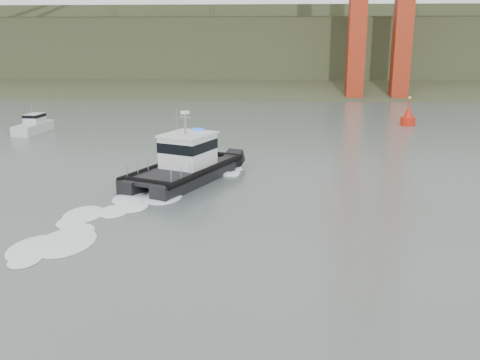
# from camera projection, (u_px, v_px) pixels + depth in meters

# --- Properties ---
(ground) EXTENTS (400.00, 400.00, 0.00)m
(ground) POSITION_uv_depth(u_px,v_px,m) (199.00, 266.00, 26.42)
(ground) COLOR #576762
(ground) RESTS_ON ground
(headlands) EXTENTS (500.00, 105.36, 27.12)m
(headlands) POSITION_uv_depth(u_px,v_px,m) (262.00, 52.00, 145.61)
(headlands) COLOR #303D23
(headlands) RESTS_ON ground
(patrol_boat) EXTENTS (8.45, 12.38, 5.66)m
(patrol_boat) POSITION_uv_depth(u_px,v_px,m) (186.00, 162.00, 42.15)
(patrol_boat) COLOR black
(patrol_boat) RESTS_ON ground
(motorboat) EXTENTS (2.58, 6.43, 3.46)m
(motorboat) POSITION_uv_depth(u_px,v_px,m) (34.00, 125.00, 63.36)
(motorboat) COLOR silver
(motorboat) RESTS_ON ground
(nav_buoy) EXTENTS (1.89, 1.89, 3.94)m
(nav_buoy) POSITION_uv_depth(u_px,v_px,m) (408.00, 117.00, 68.68)
(nav_buoy) COLOR red
(nav_buoy) RESTS_ON ground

